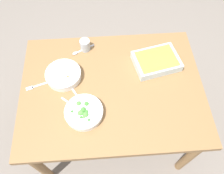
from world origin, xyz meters
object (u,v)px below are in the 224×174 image
drink_cup (85,45)px  spoon_spare (80,51)px  spoon_by_stew (71,87)px  spoon_by_broccoli (75,107)px  stew_bowl (63,75)px  fork_on_table (37,86)px  broccoli_bowl (84,112)px  baking_dish (156,61)px

drink_cup → spoon_spare: 0.05m
spoon_by_stew → spoon_by_broccoli: 0.15m
spoon_by_stew → stew_bowl: bearing=-59.7°
stew_bowl → fork_on_table: (0.17, 0.06, -0.03)m
broccoli_bowl → spoon_spare: broccoli_bowl is taller
broccoli_bowl → spoon_by_stew: 0.22m
broccoli_bowl → drink_cup: drink_cup is taller
spoon_by_broccoli → spoon_spare: bearing=-94.3°
baking_dish → spoon_by_broccoli: baking_dish is taller
broccoli_bowl → baking_dish: bearing=-145.2°
spoon_by_stew → broccoli_bowl: bearing=113.4°
spoon_by_stew → spoon_by_broccoli: (-0.03, 0.15, 0.00)m
spoon_by_stew → spoon_by_broccoli: same height
broccoli_bowl → baking_dish: size_ratio=0.69×
spoon_spare → fork_on_table: spoon_spare is taller
broccoli_bowl → baking_dish: broccoli_bowl is taller
drink_cup → fork_on_table: bearing=42.5°
baking_dish → drink_cup: bearing=-19.2°
stew_bowl → spoon_by_stew: stew_bowl is taller
stew_bowl → baking_dish: (-0.63, -0.07, 0.00)m
spoon_by_stew → spoon_spare: size_ratio=0.98×
stew_bowl → broccoli_bowl: broccoli_bowl is taller
baking_dish → spoon_by_broccoli: (0.56, 0.30, -0.03)m
baking_dish → drink_cup: size_ratio=4.01×
baking_dish → fork_on_table: (0.81, 0.12, -0.03)m
stew_bowl → drink_cup: size_ratio=2.78×
broccoli_bowl → spoon_by_stew: broccoli_bowl is taller
baking_dish → stew_bowl: bearing=6.2°
spoon_by_stew → spoon_by_broccoli: size_ratio=1.10×
spoon_by_broccoli → fork_on_table: bearing=-34.9°
broccoli_bowl → spoon_by_broccoli: broccoli_bowl is taller
stew_bowl → spoon_by_stew: size_ratio=1.47×
broccoli_bowl → drink_cup: 0.52m
broccoli_bowl → spoon_spare: bearing=-87.2°
baking_dish → spoon_spare: (0.52, -0.15, -0.03)m
spoon_by_stew → fork_on_table: size_ratio=0.92×
stew_bowl → fork_on_table: stew_bowl is taller
broccoli_bowl → drink_cup: size_ratio=2.77×
broccoli_bowl → fork_on_table: size_ratio=1.35×
broccoli_bowl → baking_dish: (-0.50, -0.35, 0.00)m
stew_bowl → spoon_by_broccoli: stew_bowl is taller
spoon_by_stew → fork_on_table: 0.22m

